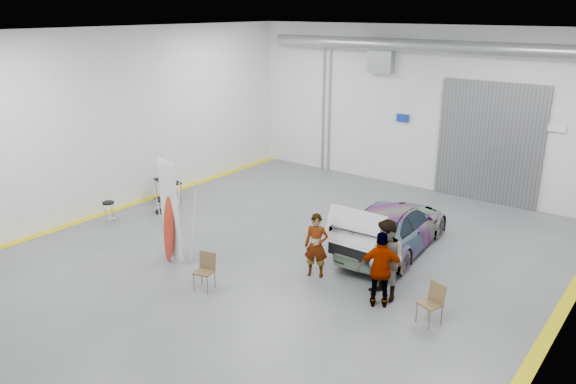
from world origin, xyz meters
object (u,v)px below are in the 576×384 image
Objects in this scene: person_a at (316,245)px; work_table at (167,180)px; surfboard_display at (170,219)px; shop_stool at (109,213)px; folding_chair_far at (429,311)px; person_b at (386,260)px; folding_chair_near at (205,278)px; person_c at (381,270)px; office_chair at (163,200)px; sedan_car at (394,227)px.

person_a reaches higher than work_table.
shop_stool is (-3.65, 0.63, -0.84)m from surfboard_display.
work_table reaches higher than shop_stool.
folding_chair_far is 10.53m from shop_stool.
shop_stool is at bearing -156.88° from folding_chair_far.
person_b reaches higher than folding_chair_near.
person_b is at bearing 15.65° from folding_chair_near.
shop_stool is at bearing -25.39° from person_c.
person_c is at bearing -12.21° from work_table.
person_b is at bearing 26.28° from surfboard_display.
person_a reaches higher than folding_chair_far.
person_b is at bearing -10.14° from work_table.
office_chair is (-8.81, 1.19, -0.50)m from person_c.
folding_chair_far is at bearing 3.27° from shop_stool.
office_chair is (-5.01, 3.05, 0.13)m from folding_chair_near.
person_b reaches higher than sedan_car.
person_a is 1.84× the size of folding_chair_near.
folding_chair_near is (-2.56, -4.92, -0.41)m from sedan_car.
work_table is (-5.85, 3.95, 0.44)m from folding_chair_near.
person_c is (1.24, -3.05, 0.22)m from sedan_car.
office_chair is at bearing 133.22° from folding_chair_near.
sedan_car reaches higher than shop_stool.
person_b reaches higher than shop_stool.
person_c is 1.37m from folding_chair_far.
person_c reaches higher than folding_chair_near.
folding_chair_near is (-1.75, -2.24, -0.55)m from person_a.
work_table is (-9.57, 1.71, -0.25)m from person_b.
person_a is (-0.81, -2.68, 0.15)m from sedan_car.
surfboard_display reaches higher than person_a.
folding_chair_near is at bearing -6.36° from office_chair.
shop_stool is at bearing -79.96° from office_chair.
sedan_car reaches higher than folding_chair_far.
person_a reaches higher than shop_stool.
person_b is 5.80m from surfboard_display.
person_a is 7.79m from work_table.
sedan_car is 2.93m from person_b.
folding_chair_far is 1.23× the size of shop_stool.
office_chair is at bearing 75.08° from shop_stool.
work_table is (-4.00, 3.34, -0.48)m from surfboard_display.
person_b is 1.07× the size of person_c.
office_chair is (-3.17, 2.44, -0.80)m from surfboard_display.
person_a is 1.32× the size of work_table.
surfboard_display is 7.04m from folding_chair_far.
surfboard_display is 3.18× the size of office_chair.
folding_chair_near is 0.71× the size of work_table.
work_table is (-0.36, 2.71, 0.35)m from shop_stool.
person_b is at bearing -177.22° from folding_chair_far.
sedan_car is at bearing 54.31° from surfboard_display.
person_c is at bearing 17.29° from office_chair.
sedan_car is at bearing 6.56° from work_table.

